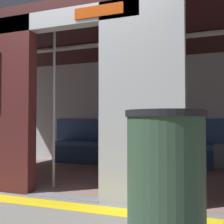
{
  "coord_description": "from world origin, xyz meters",
  "views": [
    {
      "loc": [
        -1.63,
        2.84,
        0.84
      ],
      "look_at": [
        -0.05,
        -1.37,
        1.0
      ],
      "focal_mm": 45.76,
      "sensor_mm": 36.0,
      "label": 1
    }
  ],
  "objects": [
    {
      "name": "bench_seat",
      "position": [
        0.0,
        -2.44,
        0.34
      ],
      "size": [
        3.09,
        0.44,
        0.45
      ],
      "color": "#38609E",
      "rests_on": "ground_plane"
    },
    {
      "name": "train_car",
      "position": [
        0.05,
        -1.3,
        1.5
      ],
      "size": [
        6.4,
        2.95,
        2.24
      ],
      "color": "#ADAFB5",
      "rests_on": "ground_plane"
    },
    {
      "name": "platform_edge_strip",
      "position": [
        0.0,
        0.3,
        0.0
      ],
      "size": [
        8.0,
        0.24,
        0.01
      ],
      "primitive_type": "cube",
      "color": "yellow",
      "rests_on": "ground_plane"
    },
    {
      "name": "grab_pole_door",
      "position": [
        0.39,
        -0.38,
        1.05
      ],
      "size": [
        0.04,
        0.04,
        2.1
      ],
      "primitive_type": "cylinder",
      "color": "silver",
      "rests_on": "ground_plane"
    },
    {
      "name": "person_seated",
      "position": [
        -0.14,
        -2.39,
        0.67
      ],
      "size": [
        0.55,
        0.7,
        1.18
      ],
      "color": "#4C8CC6",
      "rests_on": "ground_plane"
    },
    {
      "name": "handbag",
      "position": [
        0.3,
        -2.51,
        0.53
      ],
      "size": [
        0.26,
        0.15,
        0.17
      ],
      "color": "maroon",
      "rests_on": "bench_seat"
    },
    {
      "name": "ground_plane",
      "position": [
        0.0,
        0.0,
        0.0
      ],
      "size": [
        60.0,
        60.0,
        0.0
      ],
      "primitive_type": "plane",
      "color": "gray"
    },
    {
      "name": "book",
      "position": [
        -0.5,
        -2.46,
        0.46
      ],
      "size": [
        0.22,
        0.26,
        0.03
      ],
      "primitive_type": "cube",
      "rotation": [
        0.0,
        0.0,
        -0.39
      ],
      "color": "#B22D2D",
      "rests_on": "bench_seat"
    },
    {
      "name": "trash_bin",
      "position": [
        -1.4,
        1.54,
        0.45
      ],
      "size": [
        0.37,
        0.37,
        0.9
      ],
      "color": "#334C38",
      "rests_on": "ground_plane"
    }
  ]
}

